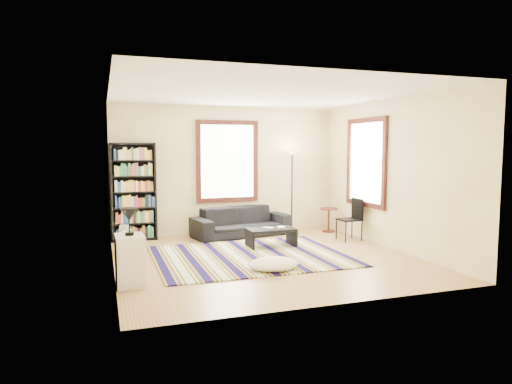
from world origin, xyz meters
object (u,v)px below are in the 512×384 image
object	(u,v)px
sofa	(241,222)
coffee_table	(271,238)
folding_chair	(349,220)
side_table	(329,220)
dog	(127,238)
bookshelf	(134,192)
floor_lamp	(292,191)
floor_cushion	(273,264)
white_cabinet	(130,260)

from	to	relation	value
sofa	coffee_table	distance (m)	1.28
coffee_table	folding_chair	bearing A→B (deg)	2.95
coffee_table	side_table	xyz separation A→B (m)	(1.80, 1.07, 0.09)
coffee_table	dog	xyz separation A→B (m)	(-2.64, 0.36, 0.09)
bookshelf	side_table	xyz separation A→B (m)	(4.23, -0.45, -0.73)
floor_lamp	dog	world-z (taller)	floor_lamp
side_table	sofa	bearing A→B (deg)	174.75
sofa	folding_chair	world-z (taller)	folding_chair
coffee_table	floor_cushion	world-z (taller)	coffee_table
sofa	side_table	world-z (taller)	sofa
folding_chair	floor_cushion	bearing A→B (deg)	-146.45
sofa	floor_cushion	size ratio (longest dim) A/B	2.64
dog	coffee_table	bearing A→B (deg)	7.32
sofa	coffee_table	size ratio (longest dim) A/B	2.35
floor_cushion	floor_lamp	size ratio (longest dim) A/B	0.43
bookshelf	white_cabinet	world-z (taller)	bookshelf
sofa	white_cabinet	world-z (taller)	white_cabinet
bookshelf	folding_chair	bearing A→B (deg)	-19.00
coffee_table	dog	size ratio (longest dim) A/B	1.64
floor_lamp	folding_chair	distance (m)	1.55
sofa	coffee_table	bearing A→B (deg)	-91.29
folding_chair	white_cabinet	xyz separation A→B (m)	(-4.45, -1.76, -0.08)
sofa	dog	bearing A→B (deg)	-170.59
sofa	bookshelf	xyz separation A→B (m)	(-2.22, 0.27, 0.69)
floor_lamp	bookshelf	bearing A→B (deg)	177.17
folding_chair	sofa	bearing A→B (deg)	146.67
bookshelf	folding_chair	xyz separation A→B (m)	(4.18, -1.44, -0.57)
folding_chair	white_cabinet	distance (m)	4.79
bookshelf	side_table	bearing A→B (deg)	-6.13
side_table	folding_chair	world-z (taller)	folding_chair
floor_cushion	bookshelf	bearing A→B (deg)	121.05
sofa	floor_cushion	distance (m)	2.88
floor_cushion	dog	world-z (taller)	dog
coffee_table	folding_chair	xyz separation A→B (m)	(1.75, 0.09, 0.25)
dog	white_cabinet	bearing A→B (deg)	-76.77
floor_cushion	folding_chair	xyz separation A→B (m)	(2.30, 1.68, 0.33)
folding_chair	coffee_table	bearing A→B (deg)	-179.57
floor_cushion	floor_lamp	world-z (taller)	floor_lamp
side_table	white_cabinet	size ratio (longest dim) A/B	0.77
white_cabinet	dog	bearing A→B (deg)	86.12
bookshelf	dog	size ratio (longest dim) A/B	3.65
bookshelf	floor_cushion	size ratio (longest dim) A/B	2.50
sofa	coffee_table	xyz separation A→B (m)	(0.21, -1.26, -0.13)
folding_chair	bookshelf	bearing A→B (deg)	158.48
floor_lamp	white_cabinet	bearing A→B (deg)	-140.76
coffee_table	floor_cushion	distance (m)	1.69
floor_cushion	dog	bearing A→B (deg)	136.87
dog	floor_lamp	bearing A→B (deg)	30.42
bookshelf	dog	world-z (taller)	bookshelf
bookshelf	side_table	distance (m)	4.32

